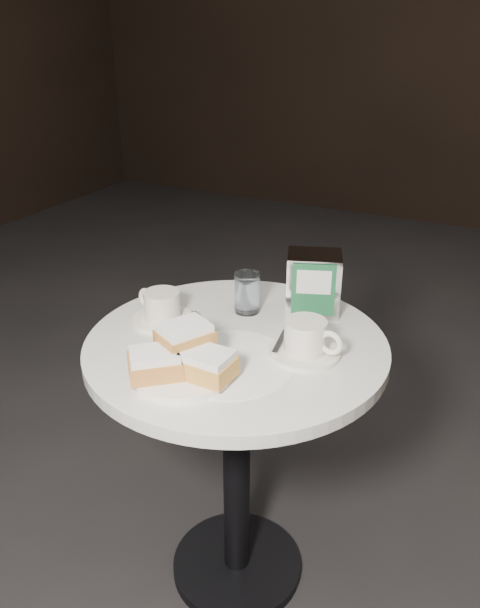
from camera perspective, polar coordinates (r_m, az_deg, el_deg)
name	(u,v)px	position (r m, az deg, el deg)	size (l,w,h in m)	color
ground	(237,568)	(1.85, -0.30, -24.04)	(7.00, 7.00, 0.00)	black
cafe_table	(236,411)	(1.48, -0.35, -10.24)	(0.70, 0.70, 0.74)	black
sugar_spill	(228,362)	(1.29, -1.14, -5.63)	(0.29, 0.29, 0.00)	white
beignet_plate	(182,361)	(1.23, -5.59, -5.44)	(0.28, 0.28, 0.10)	white
coffee_cup_left	(162,308)	(1.46, -7.51, -0.42)	(0.18, 0.18, 0.08)	white
coffee_cup_right	(306,340)	(1.31, 6.35, -3.50)	(0.18, 0.17, 0.08)	silver
water_glass_left	(247,293)	(1.48, 0.69, 1.05)	(0.09, 0.09, 0.10)	white
water_glass_right	(304,294)	(1.49, 6.19, 0.98)	(0.06, 0.06, 0.10)	white
napkin_dispenser	(313,283)	(1.49, 7.07, 2.02)	(0.16, 0.14, 0.15)	silver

